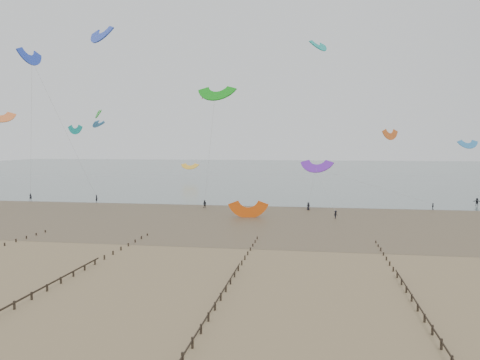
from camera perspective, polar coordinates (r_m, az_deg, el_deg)
name	(u,v)px	position (r m, az deg, el deg)	size (l,w,h in m)	color
ground	(216,257)	(62.89, -2.90, -9.31)	(500.00, 500.00, 0.00)	brown
sea_and_shore	(231,216)	(96.79, -1.05, -4.40)	(500.00, 665.00, 0.03)	#475654
groynes	(216,303)	(44.08, -2.92, -14.78)	(72.16, 50.16, 1.00)	black
kitesurfer_lead	(97,198)	(124.86, -17.09, -2.15)	(0.69, 0.45, 1.88)	black
kitesurfers	(367,205)	(110.78, 15.21, -2.97)	(133.46, 25.99, 1.88)	black
grounded_kite	(248,217)	(94.93, 1.01, -4.59)	(6.71, 3.52, 5.11)	#FF5B10
kites_airborne	(231,121)	(147.78, -1.09, 7.23)	(235.75, 126.00, 39.85)	red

